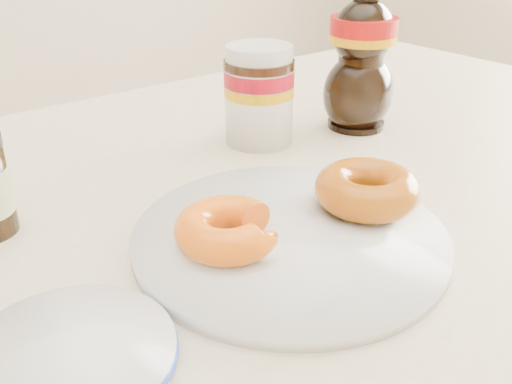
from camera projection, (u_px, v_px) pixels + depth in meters
dining_table at (288, 249)px, 0.68m from camera, size 1.40×0.90×0.75m
plate at (289, 237)px, 0.53m from camera, size 0.29×0.29×0.01m
donut_bitten at (227, 229)px, 0.50m from camera, size 0.10×0.10×0.03m
donut_whole at (367, 189)px, 0.56m from camera, size 0.13×0.13×0.04m
nutella_jar at (259, 91)px, 0.74m from camera, size 0.09×0.09×0.13m
syrup_bottle at (361, 54)px, 0.77m from camera, size 0.12×0.11×0.21m
blue_rim_saucer at (68, 357)px, 0.39m from camera, size 0.15×0.15×0.02m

